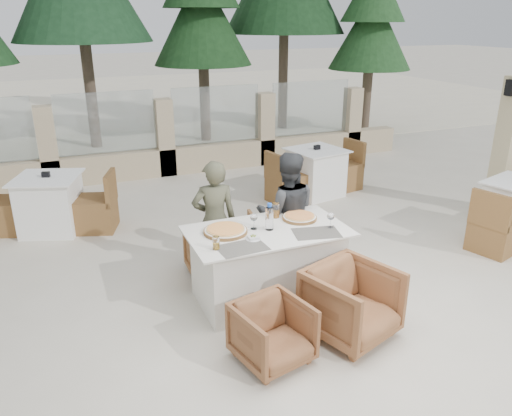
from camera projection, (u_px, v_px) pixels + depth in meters
name	position (u px, v px, depth m)	size (l,w,h in m)	color
ground	(272.00, 298.00, 5.23)	(80.00, 80.00, 0.00)	beige
sand_patch	(107.00, 102.00, 17.31)	(30.00, 16.00, 0.01)	#EEE2C2
perimeter_wall_far	(165.00, 132.00, 9.09)	(10.00, 0.34, 1.60)	#C7B28C
lantern_pillar	(508.00, 147.00, 7.23)	(0.34, 0.34, 2.00)	beige
pine_centre	(202.00, 30.00, 11.09)	(2.20, 2.20, 5.00)	#1C431D
pine_far_right	(371.00, 40.00, 12.00)	(1.98, 1.98, 4.50)	#245125
dining_table	(267.00, 264.00, 5.12)	(1.60, 0.90, 0.77)	silver
placemat_near_left	(242.00, 248.00, 4.59)	(0.45, 0.30, 0.00)	#5D5950
placemat_near_right	(316.00, 233.00, 4.91)	(0.45, 0.30, 0.00)	#58544C
pizza_left	(225.00, 230.00, 4.91)	(0.43, 0.43, 0.06)	orange
pizza_right	(300.00, 217.00, 5.24)	(0.36, 0.36, 0.05)	#D7501D
water_bottle	(269.00, 217.00, 4.94)	(0.08, 0.08, 0.28)	#BBDCF6
wine_glass_centre	(254.00, 220.00, 4.97)	(0.08, 0.08, 0.18)	white
wine_glass_corner	(331.00, 219.00, 5.00)	(0.08, 0.08, 0.18)	silver
beer_glass_left	(216.00, 243.00, 4.55)	(0.06, 0.06, 0.13)	gold
beer_glass_right	(276.00, 210.00, 5.27)	(0.08, 0.08, 0.16)	orange
olive_dish	(253.00, 237.00, 4.76)	(0.11, 0.11, 0.04)	silver
armchair_far_left	(214.00, 252.00, 5.63)	(0.59, 0.61, 0.55)	brown
armchair_far_right	(276.00, 235.00, 6.09)	(0.59, 0.60, 0.55)	#9B6538
armchair_near_left	(273.00, 333.00, 4.20)	(0.57, 0.59, 0.54)	brown
armchair_near_right	(352.00, 303.00, 4.52)	(0.71, 0.73, 0.67)	brown
diner_left	(215.00, 220.00, 5.47)	(0.49, 0.32, 1.35)	#50503A
diner_right	(287.00, 214.00, 5.57)	(0.69, 0.53, 1.41)	#37393C
bg_table_a	(50.00, 204.00, 6.77)	(1.64, 0.82, 0.77)	white
bg_table_b	(316.00, 172.00, 8.15)	(1.64, 0.82, 0.77)	white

